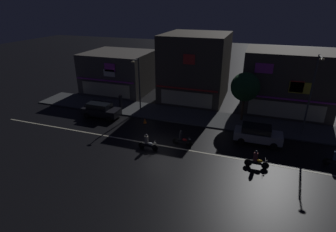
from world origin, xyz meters
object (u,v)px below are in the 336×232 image
at_px(streetlamp_mid, 312,90).
at_px(pedestrian_on_sidewalk, 121,102).
at_px(motorcycle_lead, 148,143).
at_px(motorcycle_opposite_lane, 336,159).
at_px(parked_car_trailing, 101,110).
at_px(motorcycle_trailing_far, 256,160).
at_px(motorcycle_following, 182,139).
at_px(streetlamp_west, 138,80).
at_px(traffic_cone, 145,121).
at_px(parked_car_near_kerb, 258,134).

xyz_separation_m(streetlamp_mid, pedestrian_on_sidewalk, (-20.21, 0.38, -3.69)).
relative_size(motorcycle_lead, motorcycle_opposite_lane, 1.00).
bearing_deg(pedestrian_on_sidewalk, streetlamp_mid, 158.63).
relative_size(parked_car_trailing, motorcycle_trailing_far, 2.26).
height_order(motorcycle_following, motorcycle_trailing_far, same).
bearing_deg(pedestrian_on_sidewalk, parked_car_trailing, 48.72).
bearing_deg(parked_car_trailing, motorcycle_opposite_lane, -6.22).
xyz_separation_m(parked_car_trailing, motorcycle_following, (10.59, -3.29, -0.24)).
relative_size(streetlamp_west, traffic_cone, 11.29).
xyz_separation_m(motorcycle_following, traffic_cone, (-5.18, 3.36, -0.36)).
bearing_deg(parked_car_near_kerb, parked_car_trailing, 178.57).
xyz_separation_m(streetlamp_west, parked_car_trailing, (-3.41, -3.04, -2.99)).
bearing_deg(motorcycle_trailing_far, traffic_cone, -20.95).
height_order(streetlamp_west, motorcycle_lead, streetlamp_west).
distance_m(parked_car_near_kerb, parked_car_trailing, 17.08).
bearing_deg(parked_car_trailing, streetlamp_west, 41.73).
bearing_deg(pedestrian_on_sidewalk, traffic_cone, 128.15).
distance_m(motorcycle_lead, motorcycle_trailing_far, 9.24).
xyz_separation_m(motorcycle_trailing_far, traffic_cone, (-11.74, 4.83, -0.36)).
distance_m(streetlamp_mid, traffic_cone, 16.61).
bearing_deg(parked_car_near_kerb, motorcycle_trailing_far, -89.01).
distance_m(parked_car_trailing, traffic_cone, 5.45).
bearing_deg(motorcycle_following, parked_car_trailing, 166.86).
relative_size(streetlamp_mid, motorcycle_following, 4.10).
height_order(streetlamp_west, parked_car_trailing, streetlamp_west).
xyz_separation_m(parked_car_trailing, motorcycle_lead, (7.92, -5.01, -0.24)).
bearing_deg(parked_car_trailing, motorcycle_trailing_far, -15.51).
distance_m(parked_car_trailing, motorcycle_opposite_lane, 23.29).
distance_m(motorcycle_following, traffic_cone, 6.19).
relative_size(streetlamp_mid, motorcycle_trailing_far, 4.10).
xyz_separation_m(streetlamp_mid, motorcycle_following, (-10.67, -5.66, -4.06)).
distance_m(parked_car_near_kerb, motorcycle_lead, 10.25).
height_order(streetlamp_mid, motorcycle_lead, streetlamp_mid).
distance_m(parked_car_near_kerb, motorcycle_trailing_far, 4.34).
xyz_separation_m(motorcycle_lead, traffic_cone, (-2.51, 5.08, -0.36)).
relative_size(streetlamp_west, motorcycle_lead, 3.27).
distance_m(pedestrian_on_sidewalk, parked_car_near_kerb, 16.34).
height_order(streetlamp_mid, parked_car_trailing, streetlamp_mid).
bearing_deg(streetlamp_west, streetlamp_mid, -2.18).
distance_m(streetlamp_west, motorcycle_opposite_lane, 20.76).
bearing_deg(streetlamp_west, traffic_cone, -56.07).
relative_size(pedestrian_on_sidewalk, motorcycle_trailing_far, 0.98).
height_order(streetlamp_mid, traffic_cone, streetlamp_mid).
relative_size(motorcycle_following, motorcycle_opposite_lane, 1.00).
xyz_separation_m(motorcycle_following, motorcycle_trailing_far, (6.56, -1.47, 0.00)).
distance_m(streetlamp_mid, parked_car_trailing, 21.73).
height_order(streetlamp_mid, motorcycle_opposite_lane, streetlamp_mid).
xyz_separation_m(streetlamp_mid, parked_car_trailing, (-21.26, -2.36, -3.82)).
xyz_separation_m(streetlamp_west, motorcycle_opposite_lane, (19.74, -5.56, -3.23)).
distance_m(streetlamp_west, motorcycle_following, 10.11).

